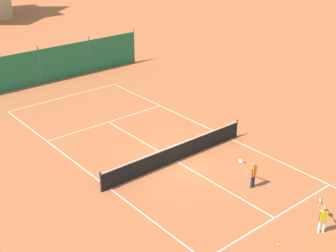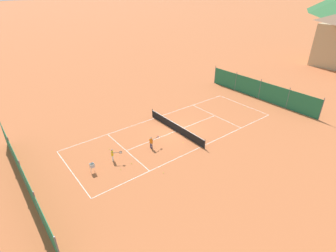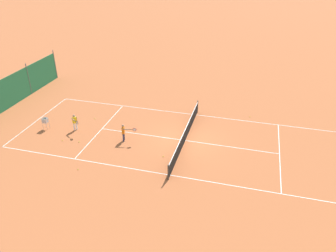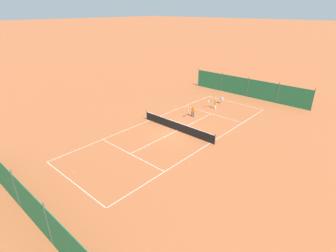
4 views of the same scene
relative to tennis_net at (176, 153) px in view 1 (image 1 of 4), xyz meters
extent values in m
plane|color=#B25B33|center=(0.00, 0.00, -0.50)|extent=(600.00, 600.00, 0.00)
cube|color=white|center=(0.00, 11.90, -0.50)|extent=(8.25, 0.05, 0.01)
cube|color=white|center=(-4.10, 0.00, -0.50)|extent=(0.05, 23.85, 0.01)
cube|color=white|center=(4.10, 0.00, -0.50)|extent=(0.05, 23.85, 0.01)
cube|color=white|center=(0.00, 6.40, -0.50)|extent=(8.20, 0.05, 0.01)
cube|color=white|center=(0.00, -6.40, -0.50)|extent=(8.20, 0.05, 0.01)
cube|color=white|center=(0.00, 0.00, -0.50)|extent=(0.05, 12.80, 0.01)
cylinder|color=#2D2D2D|center=(-4.55, 0.00, 0.03)|extent=(0.08, 0.08, 1.06)
cylinder|color=#2D2D2D|center=(4.55, 0.00, 0.03)|extent=(0.08, 0.08, 1.06)
cube|color=black|center=(0.00, 0.00, -0.04)|extent=(9.10, 0.02, 0.91)
cube|color=white|center=(0.00, 0.00, 0.43)|extent=(9.10, 0.04, 0.06)
cube|color=#236B42|center=(0.00, 15.50, 0.80)|extent=(17.20, 0.04, 2.60)
cylinder|color=#59595E|center=(0.00, 15.50, 0.95)|extent=(0.08, 0.08, 2.90)
cylinder|color=#59595E|center=(4.30, 15.50, 0.95)|extent=(0.08, 0.08, 2.90)
cylinder|color=#59595E|center=(8.60, 15.50, 0.95)|extent=(0.08, 0.08, 2.90)
cylinder|color=#23284C|center=(1.06, -4.19, -0.20)|extent=(0.11, 0.11, 0.61)
cylinder|color=#23284C|center=(1.25, -4.14, -0.20)|extent=(0.11, 0.11, 0.61)
cube|color=orange|center=(1.15, -4.16, 0.34)|extent=(0.32, 0.22, 0.47)
sphere|color=#A37556|center=(1.15, -4.16, 0.70)|extent=(0.19, 0.19, 0.19)
cylinder|color=#A37556|center=(0.97, -4.20, 0.34)|extent=(0.07, 0.07, 0.47)
cylinder|color=#A37556|center=(1.29, -3.90, 0.53)|extent=(0.17, 0.47, 0.07)
cylinder|color=black|center=(1.21, -3.56, 0.53)|extent=(0.07, 0.22, 0.03)
torus|color=red|center=(1.16, -3.32, 0.53)|extent=(0.08, 0.28, 0.28)
cylinder|color=silver|center=(1.16, -3.32, 0.53)|extent=(0.06, 0.25, 0.25)
cylinder|color=white|center=(0.58, -8.16, -0.20)|extent=(0.10, 0.10, 0.59)
cylinder|color=white|center=(0.74, -8.26, -0.20)|extent=(0.10, 0.10, 0.59)
cube|color=yellow|center=(0.66, -8.21, 0.32)|extent=(0.33, 0.29, 0.46)
sphere|color=#A37556|center=(0.66, -8.21, 0.67)|extent=(0.18, 0.18, 0.18)
cylinder|color=#A37556|center=(0.51, -8.11, 0.32)|extent=(0.07, 0.07, 0.46)
cylinder|color=#A37556|center=(0.94, -8.12, 0.50)|extent=(0.31, 0.42, 0.07)
cylinder|color=black|center=(1.12, -7.84, 0.50)|extent=(0.14, 0.19, 0.03)
torus|color=black|center=(1.26, -7.63, 0.50)|extent=(0.17, 0.25, 0.28)
cylinder|color=silver|center=(1.26, -7.63, 0.50)|extent=(0.14, 0.21, 0.25)
sphere|color=#CCE033|center=(-4.86, 4.23, -0.47)|extent=(0.07, 0.07, 0.07)
sphere|color=#CCE033|center=(-1.30, -7.63, -0.47)|extent=(0.07, 0.07, 0.07)
sphere|color=#CCE033|center=(0.98, 11.20, -0.47)|extent=(0.07, 0.07, 0.07)
sphere|color=#CCE033|center=(5.08, -5.61, -0.47)|extent=(0.07, 0.07, 0.07)
sphere|color=#CCE033|center=(2.18, -7.11, -0.47)|extent=(0.07, 0.07, 0.07)
sphere|color=#CCE033|center=(2.35, -0.94, -0.47)|extent=(0.07, 0.07, 0.07)
camera|label=1|loc=(-13.89, -16.05, 11.35)|focal=50.00mm
camera|label=2|loc=(19.65, -16.51, 14.15)|focal=28.00mm
camera|label=3|loc=(19.29, 4.01, 11.66)|focal=35.00mm
camera|label=4|loc=(-15.76, 18.96, 11.18)|focal=28.00mm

